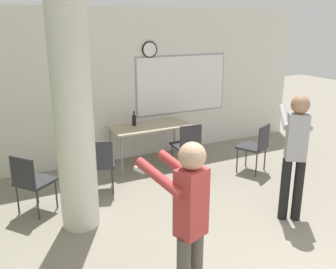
{
  "coord_description": "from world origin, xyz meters",
  "views": [
    {
      "loc": [
        -2.31,
        -1.46,
        2.57
      ],
      "look_at": [
        -0.2,
        2.68,
        1.14
      ],
      "focal_mm": 40.0,
      "sensor_mm": 36.0,
      "label": 1
    }
  ],
  "objects_px": {
    "bottle_on_table": "(134,120)",
    "chair_mid_room": "(256,144)",
    "folding_table": "(150,128)",
    "person_playing_side": "(295,148)",
    "person_playing_front": "(188,219)",
    "chair_near_pillar": "(31,180)",
    "chair_table_right": "(187,143)",
    "chair_table_left": "(100,162)"
  },
  "relations": [
    {
      "from": "person_playing_side",
      "to": "folding_table",
      "type": "bearing_deg",
      "value": 107.12
    },
    {
      "from": "folding_table",
      "to": "chair_table_right",
      "type": "relative_size",
      "value": 1.68
    },
    {
      "from": "chair_table_right",
      "to": "person_playing_side",
      "type": "distance_m",
      "value": 2.16
    },
    {
      "from": "person_playing_side",
      "to": "person_playing_front",
      "type": "xyz_separation_m",
      "value": [
        -2.1,
        -0.89,
        -0.02
      ]
    },
    {
      "from": "bottle_on_table",
      "to": "person_playing_side",
      "type": "height_order",
      "value": "person_playing_side"
    },
    {
      "from": "chair_mid_room",
      "to": "person_playing_front",
      "type": "height_order",
      "value": "person_playing_front"
    },
    {
      "from": "chair_near_pillar",
      "to": "person_playing_front",
      "type": "bearing_deg",
      "value": -69.55
    },
    {
      "from": "folding_table",
      "to": "chair_near_pillar",
      "type": "distance_m",
      "value": 2.45
    },
    {
      "from": "folding_table",
      "to": "chair_near_pillar",
      "type": "bearing_deg",
      "value": -155.31
    },
    {
      "from": "bottle_on_table",
      "to": "person_playing_side",
      "type": "bearing_deg",
      "value": -68.94
    },
    {
      "from": "folding_table",
      "to": "chair_table_left",
      "type": "distance_m",
      "value": 1.45
    },
    {
      "from": "folding_table",
      "to": "chair_table_left",
      "type": "bearing_deg",
      "value": -146.45
    },
    {
      "from": "chair_table_right",
      "to": "person_playing_front",
      "type": "distance_m",
      "value": 3.44
    },
    {
      "from": "bottle_on_table",
      "to": "chair_table_left",
      "type": "relative_size",
      "value": 0.31
    },
    {
      "from": "folding_table",
      "to": "chair_table_right",
      "type": "distance_m",
      "value": 0.78
    },
    {
      "from": "chair_near_pillar",
      "to": "person_playing_side",
      "type": "xyz_separation_m",
      "value": [
        3.05,
        -1.68,
        0.48
      ]
    },
    {
      "from": "person_playing_side",
      "to": "bottle_on_table",
      "type": "bearing_deg",
      "value": 111.06
    },
    {
      "from": "bottle_on_table",
      "to": "chair_mid_room",
      "type": "xyz_separation_m",
      "value": [
        1.72,
        -1.35,
        -0.32
      ]
    },
    {
      "from": "chair_table_left",
      "to": "chair_near_pillar",
      "type": "xyz_separation_m",
      "value": [
        -1.03,
        -0.23,
        0.0
      ]
    },
    {
      "from": "chair_table_left",
      "to": "folding_table",
      "type": "bearing_deg",
      "value": 33.55
    },
    {
      "from": "chair_near_pillar",
      "to": "person_playing_side",
      "type": "distance_m",
      "value": 3.52
    },
    {
      "from": "chair_near_pillar",
      "to": "chair_table_right",
      "type": "distance_m",
      "value": 2.68
    },
    {
      "from": "folding_table",
      "to": "person_playing_side",
      "type": "distance_m",
      "value": 2.84
    },
    {
      "from": "folding_table",
      "to": "chair_table_right",
      "type": "bearing_deg",
      "value": -55.87
    },
    {
      "from": "person_playing_front",
      "to": "chair_mid_room",
      "type": "bearing_deg",
      "value": 40.96
    },
    {
      "from": "chair_table_left",
      "to": "chair_table_right",
      "type": "distance_m",
      "value": 1.63
    },
    {
      "from": "chair_near_pillar",
      "to": "chair_table_right",
      "type": "height_order",
      "value": "same"
    },
    {
      "from": "folding_table",
      "to": "bottle_on_table",
      "type": "bearing_deg",
      "value": 154.27
    },
    {
      "from": "chair_table_right",
      "to": "chair_near_pillar",
      "type": "bearing_deg",
      "value": -171.63
    },
    {
      "from": "folding_table",
      "to": "bottle_on_table",
      "type": "relative_size",
      "value": 5.42
    },
    {
      "from": "bottle_on_table",
      "to": "chair_table_right",
      "type": "distance_m",
      "value": 1.07
    },
    {
      "from": "chair_table_left",
      "to": "chair_mid_room",
      "type": "height_order",
      "value": "same"
    },
    {
      "from": "folding_table",
      "to": "chair_mid_room",
      "type": "xyz_separation_m",
      "value": [
        1.46,
        -1.22,
        -0.17
      ]
    },
    {
      "from": "chair_near_pillar",
      "to": "chair_mid_room",
      "type": "distance_m",
      "value": 3.69
    },
    {
      "from": "chair_near_pillar",
      "to": "folding_table",
      "type": "bearing_deg",
      "value": 24.69
    },
    {
      "from": "chair_mid_room",
      "to": "chair_table_right",
      "type": "relative_size",
      "value": 1.0
    },
    {
      "from": "folding_table",
      "to": "bottle_on_table",
      "type": "height_order",
      "value": "bottle_on_table"
    },
    {
      "from": "folding_table",
      "to": "chair_near_pillar",
      "type": "height_order",
      "value": "chair_near_pillar"
    },
    {
      "from": "chair_table_left",
      "to": "chair_near_pillar",
      "type": "distance_m",
      "value": 1.05
    },
    {
      "from": "folding_table",
      "to": "chair_table_right",
      "type": "height_order",
      "value": "chair_table_right"
    },
    {
      "from": "chair_table_left",
      "to": "bottle_on_table",
      "type": "bearing_deg",
      "value": 44.24
    },
    {
      "from": "bottle_on_table",
      "to": "chair_mid_room",
      "type": "height_order",
      "value": "bottle_on_table"
    }
  ]
}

